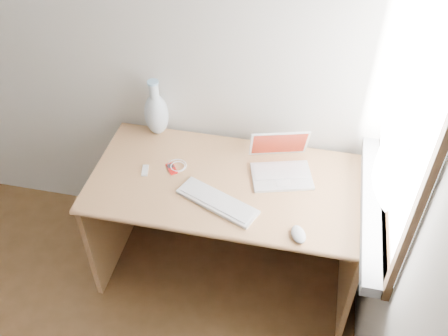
% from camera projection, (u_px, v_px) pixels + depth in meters
% --- Properties ---
extents(back_wall, '(3.50, 0.04, 2.60)m').
position_uv_depth(back_wall, '(49.00, 20.00, 2.51)').
color(back_wall, silver).
rests_on(back_wall, floor).
extents(window, '(0.11, 0.99, 1.10)m').
position_uv_depth(window, '(405.00, 120.00, 1.94)').
color(window, white).
rests_on(window, right_wall).
extents(desk, '(1.37, 0.68, 0.72)m').
position_uv_depth(desk, '(230.00, 198.00, 2.68)').
color(desk, tan).
rests_on(desk, floor).
extents(laptop, '(0.34, 0.32, 0.20)m').
position_uv_depth(laptop, '(283.00, 165.00, 2.50)').
color(laptop, white).
rests_on(laptop, desk).
extents(external_keyboard, '(0.42, 0.27, 0.02)m').
position_uv_depth(external_keyboard, '(217.00, 202.00, 2.36)').
color(external_keyboard, white).
rests_on(external_keyboard, desk).
extents(mouse, '(0.10, 0.12, 0.04)m').
position_uv_depth(mouse, '(298.00, 234.00, 2.21)').
color(mouse, white).
rests_on(mouse, desk).
extents(ipod, '(0.08, 0.09, 0.01)m').
position_uv_depth(ipod, '(172.00, 169.00, 2.54)').
color(ipod, red).
rests_on(ipod, desk).
extents(cable_coil, '(0.11, 0.11, 0.01)m').
position_uv_depth(cable_coil, '(177.00, 166.00, 2.56)').
color(cable_coil, white).
rests_on(cable_coil, desk).
extents(remote, '(0.05, 0.09, 0.01)m').
position_uv_depth(remote, '(145.00, 170.00, 2.53)').
color(remote, white).
rests_on(remote, desk).
extents(vase, '(0.13, 0.13, 0.33)m').
position_uv_depth(vase, '(156.00, 113.00, 2.67)').
color(vase, silver).
rests_on(vase, desk).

